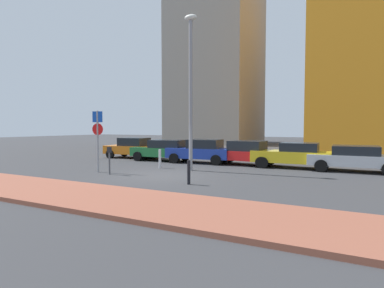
# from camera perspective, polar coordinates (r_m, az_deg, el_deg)

# --- Properties ---
(ground_plane) EXTENTS (120.00, 120.00, 0.00)m
(ground_plane) POSITION_cam_1_polar(r_m,az_deg,el_deg) (15.38, -6.03, -5.62)
(ground_plane) COLOR #38383A
(sidewalk_brick) EXTENTS (40.00, 3.12, 0.14)m
(sidewalk_brick) POSITION_cam_1_polar(r_m,az_deg,el_deg) (11.52, -20.41, -8.42)
(sidewalk_brick) COLOR #93513D
(sidewalk_brick) RESTS_ON ground
(parked_car_orange) EXTENTS (4.36, 2.21, 1.51)m
(parked_car_orange) POSITION_cam_1_polar(r_m,az_deg,el_deg) (24.04, -10.38, -0.66)
(parked_car_orange) COLOR orange
(parked_car_orange) RESTS_ON ground
(parked_car_green) EXTENTS (4.27, 2.05, 1.44)m
(parked_car_green) POSITION_cam_1_polar(r_m,az_deg,el_deg) (21.77, -5.07, -1.04)
(parked_car_green) COLOR #237238
(parked_car_green) RESTS_ON ground
(parked_car_blue) EXTENTS (4.24, 2.21, 1.51)m
(parked_car_blue) POSITION_cam_1_polar(r_m,az_deg,el_deg) (20.47, 1.61, -1.23)
(parked_car_blue) COLOR #1E389E
(parked_car_blue) RESTS_ON ground
(parked_car_red) EXTENTS (4.07, 2.21, 1.48)m
(parked_car_red) POSITION_cam_1_polar(r_m,az_deg,el_deg) (19.66, 9.48, -1.50)
(parked_car_red) COLOR red
(parked_car_red) RESTS_ON ground
(parked_car_yellow) EXTENTS (4.61, 2.02, 1.43)m
(parked_car_yellow) POSITION_cam_1_polar(r_m,az_deg,el_deg) (18.82, 17.89, -1.88)
(parked_car_yellow) COLOR gold
(parked_car_yellow) RESTS_ON ground
(parked_car_silver) EXTENTS (4.44, 2.08, 1.35)m
(parked_car_silver) POSITION_cam_1_polar(r_m,az_deg,el_deg) (18.50, 26.96, -2.23)
(parked_car_silver) COLOR #B7BABF
(parked_car_silver) RESTS_ON ground
(parking_sign_post) EXTENTS (0.59, 0.15, 3.13)m
(parking_sign_post) POSITION_cam_1_polar(r_m,az_deg,el_deg) (16.93, -16.49, 1.78)
(parking_sign_post) COLOR gray
(parking_sign_post) RESTS_ON ground
(parking_meter) EXTENTS (0.18, 0.14, 1.35)m
(parking_meter) POSITION_cam_1_polar(r_m,az_deg,el_deg) (16.07, -14.54, -2.17)
(parking_meter) COLOR #4C4C51
(parking_meter) RESTS_ON ground
(street_lamp) EXTENTS (0.70, 0.36, 8.15)m
(street_lamp) POSITION_cam_1_polar(r_m,az_deg,el_deg) (17.05, -0.23, 11.15)
(street_lamp) COLOR gray
(street_lamp) RESTS_ON ground
(traffic_bollard_near) EXTENTS (0.13, 0.13, 0.99)m
(traffic_bollard_near) POSITION_cam_1_polar(r_m,az_deg,el_deg) (12.92, -0.58, -5.07)
(traffic_bollard_near) COLOR black
(traffic_bollard_near) RESTS_ON ground
(traffic_bollard_mid) EXTENTS (0.14, 0.14, 1.06)m
(traffic_bollard_mid) POSITION_cam_1_polar(r_m,az_deg,el_deg) (18.06, -5.75, -2.63)
(traffic_bollard_mid) COLOR #B7B7BC
(traffic_bollard_mid) RESTS_ON ground
(building_under_construction) EXTENTS (10.97, 11.91, 22.85)m
(building_under_construction) POSITION_cam_1_polar(r_m,az_deg,el_deg) (47.17, 4.42, 14.23)
(building_under_construction) COLOR gray
(building_under_construction) RESTS_ON ground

